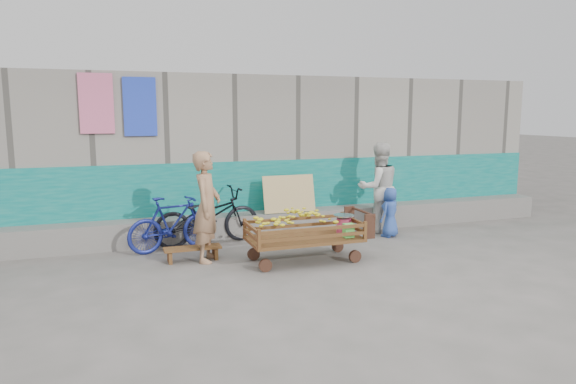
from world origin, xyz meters
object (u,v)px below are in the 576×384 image
object	(u,v)px
bench	(193,251)
vendor_man	(207,207)
bicycle_blue	(173,224)
woman	(379,188)
bicycle_dark	(208,217)
child	(390,212)
banana_cart	(302,227)

from	to	relation	value
bench	vendor_man	xyz separation A→B (m)	(0.23, -0.08, 0.70)
vendor_man	bicycle_blue	bearing A→B (deg)	54.68
vendor_man	woman	size ratio (longest dim) A/B	0.99
woman	bicycle_dark	bearing A→B (deg)	0.10
bicycle_dark	bench	bearing A→B (deg)	147.03
child	banana_cart	bearing A→B (deg)	-2.94
child	bicycle_blue	distance (m)	3.96
woman	bicycle_dark	xyz separation A→B (m)	(-3.31, 0.11, -0.37)
vendor_man	child	xyz separation A→B (m)	(3.51, 0.46, -0.39)
woman	child	bearing A→B (deg)	94.22
banana_cart	bicycle_dark	distance (m)	1.93
banana_cart	woman	bearing A→B (deg)	33.77
bicycle_dark	bicycle_blue	world-z (taller)	bicycle_dark
banana_cart	bicycle_blue	world-z (taller)	bicycle_blue
bench	vendor_man	size ratio (longest dim) A/B	0.52
bench	bicycle_blue	xyz separation A→B (m)	(-0.21, 0.71, 0.30)
banana_cart	child	size ratio (longest dim) A/B	2.05
bench	bicycle_blue	distance (m)	0.80
bench	child	distance (m)	3.77
vendor_man	bicycle_dark	distance (m)	1.07
bicycle_dark	woman	bearing A→B (deg)	-100.36
vendor_man	bicycle_dark	size ratio (longest dim) A/B	0.90
vendor_man	woman	xyz separation A→B (m)	(3.49, 0.88, 0.01)
woman	bicycle_blue	size ratio (longest dim) A/B	1.12
woman	bicycle_dark	world-z (taller)	woman
child	bicycle_blue	world-z (taller)	same
bicycle_dark	bicycle_blue	bearing A→B (deg)	99.31
banana_cart	woman	xyz separation A→B (m)	(2.12, 1.42, 0.32)
vendor_man	bicycle_blue	xyz separation A→B (m)	(-0.44, 0.79, -0.39)
vendor_man	woman	world-z (taller)	woman
banana_cart	bicycle_blue	distance (m)	2.24
child	bicycle_blue	xyz separation A→B (m)	(-3.94, 0.33, 0.00)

